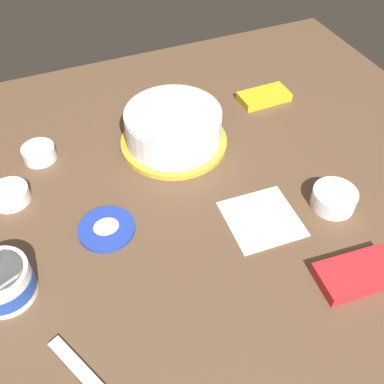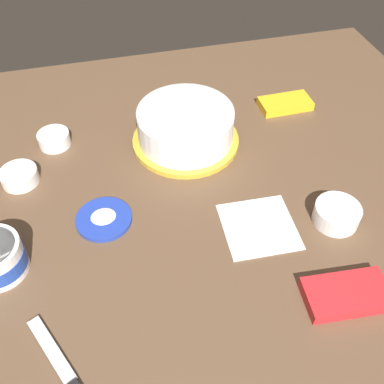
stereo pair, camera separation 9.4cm
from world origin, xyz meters
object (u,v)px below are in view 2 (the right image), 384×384
frosted_cake (186,126)px  frosting_tub_lid (104,219)px  sprinkle_bowl_rainbow (337,214)px  paper_napkin (259,226)px  sprinkle_bowl_yellow (19,176)px  candy_box_lower (285,104)px  spreading_knife (72,382)px  sprinkle_bowl_green (54,139)px  candy_box_upper (347,294)px

frosted_cake → frosting_tub_lid: (-0.23, -0.21, -0.05)m
sprinkle_bowl_rainbow → paper_napkin: bearing=172.1°
sprinkle_bowl_yellow → candy_box_lower: bearing=9.7°
candy_box_lower → spreading_knife: bearing=-135.9°
frosted_cake → candy_box_lower: 0.31m
frosted_cake → paper_napkin: size_ratio=1.78×
spreading_knife → candy_box_lower: 0.87m
spreading_knife → sprinkle_bowl_green: sprinkle_bowl_green is taller
candy_box_upper → frosted_cake: bearing=114.6°
frosted_cake → sprinkle_bowl_rainbow: size_ratio=2.77×
sprinkle_bowl_rainbow → candy_box_upper: size_ratio=0.62×
frosted_cake → frosting_tub_lid: 0.31m
spreading_knife → candy_box_lower: candy_box_lower is taller
sprinkle_bowl_yellow → candy_box_lower: 0.71m
candy_box_lower → paper_napkin: size_ratio=0.93×
frosted_cake → sprinkle_bowl_green: 0.33m
sprinkle_bowl_rainbow → paper_napkin: 0.17m
sprinkle_bowl_green → candy_box_upper: sprinkle_bowl_green is taller
sprinkle_bowl_green → spreading_knife: bearing=-89.7°
frosting_tub_lid → candy_box_lower: size_ratio=0.85×
frosted_cake → candy_box_upper: (0.18, -0.50, -0.04)m
sprinkle_bowl_rainbow → sprinkle_bowl_yellow: sprinkle_bowl_rainbow is taller
candy_box_lower → candy_box_upper: bearing=-102.4°
frosting_tub_lid → candy_box_lower: (0.53, 0.29, 0.01)m
candy_box_upper → paper_napkin: candy_box_upper is taller
spreading_knife → sprinkle_bowl_green: bearing=90.3°
frosted_cake → paper_napkin: (0.08, -0.30, -0.05)m
sprinkle_bowl_yellow → paper_napkin: (0.49, -0.26, -0.01)m
candy_box_upper → candy_box_lower: bearing=83.1°
sprinkle_bowl_yellow → candy_box_lower: sprinkle_bowl_yellow is taller
sprinkle_bowl_yellow → candy_box_lower: (0.70, 0.12, -0.01)m
sprinkle_bowl_rainbow → sprinkle_bowl_green: bearing=144.8°
sprinkle_bowl_green → paper_napkin: 0.55m
spreading_knife → sprinkle_bowl_yellow: bearing=99.8°
candy_box_lower → sprinkle_bowl_yellow: bearing=-171.0°
spreading_knife → candy_box_lower: size_ratio=1.58×
candy_box_lower → frosting_tub_lid: bearing=-152.4°
frosted_cake → candy_box_upper: bearing=-70.2°
sprinkle_bowl_yellow → sprinkle_bowl_rainbow: bearing=-23.7°
frosting_tub_lid → sprinkle_bowl_green: size_ratio=1.52×
frosting_tub_lid → sprinkle_bowl_rainbow: 0.49m
sprinkle_bowl_yellow → candy_box_lower: size_ratio=0.61×
frosted_cake → frosting_tub_lid: bearing=-138.0°
spreading_knife → candy_box_lower: (0.62, 0.61, 0.01)m
sprinkle_bowl_green → sprinkle_bowl_yellow: bearing=-125.6°
spreading_knife → sprinkle_bowl_rainbow: size_ratio=2.30×
spreading_knife → sprinkle_bowl_green: (-0.00, 0.61, 0.01)m
frosted_cake → candy_box_lower: (0.30, 0.08, -0.04)m
candy_box_upper → sprinkle_bowl_yellow: bearing=146.5°
spreading_knife → paper_napkin: size_ratio=1.48×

